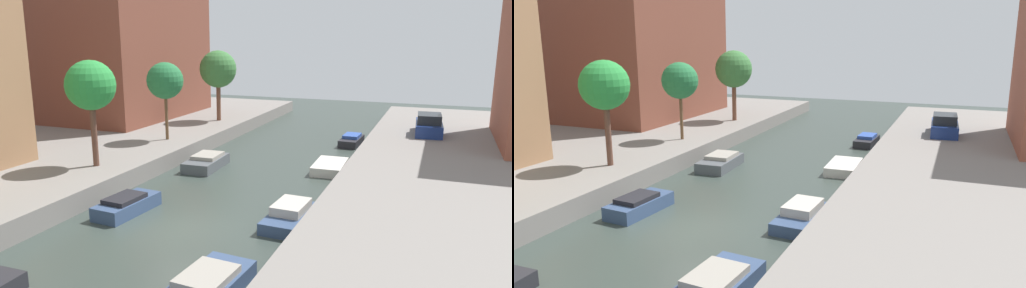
% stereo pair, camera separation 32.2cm
% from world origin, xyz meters
% --- Properties ---
extents(ground_plane, '(84.00, 84.00, 0.00)m').
position_xyz_m(ground_plane, '(0.00, 0.00, 0.00)').
color(ground_plane, '#333D38').
extents(street_tree_3, '(2.56, 2.56, 5.52)m').
position_xyz_m(street_tree_3, '(-7.18, 3.80, 5.19)').
color(street_tree_3, brown).
rests_on(street_tree_3, quay_left).
extents(street_tree_4, '(2.37, 2.37, 5.05)m').
position_xyz_m(street_tree_4, '(-7.18, 10.87, 4.85)').
color(street_tree_4, brown).
rests_on(street_tree_4, quay_left).
extents(street_tree_5, '(2.93, 2.93, 5.57)m').
position_xyz_m(street_tree_5, '(-7.18, 18.75, 5.07)').
color(street_tree_5, brown).
rests_on(street_tree_5, quay_left).
extents(parked_car, '(1.95, 4.18, 1.45)m').
position_xyz_m(parked_car, '(8.84, 18.99, 1.61)').
color(parked_car, navy).
rests_on(parked_car, quay_right).
extents(moored_boat_left_3, '(1.63, 3.25, 0.82)m').
position_xyz_m(moored_boat_left_3, '(-3.11, 0.77, 0.36)').
color(moored_boat_left_3, '#33476B').
rests_on(moored_boat_left_3, ground_plane).
extents(moored_boat_left_4, '(1.85, 3.46, 0.82)m').
position_xyz_m(moored_boat_left_4, '(-3.22, 8.71, 0.36)').
color(moored_boat_left_4, '#4C5156').
rests_on(moored_boat_left_4, ground_plane).
extents(moored_boat_right_2, '(1.89, 3.44, 0.77)m').
position_xyz_m(moored_boat_right_2, '(3.41, -4.12, 0.33)').
color(moored_boat_right_2, '#33476B').
rests_on(moored_boat_right_2, ground_plane).
extents(moored_boat_right_3, '(1.65, 3.47, 0.88)m').
position_xyz_m(moored_boat_right_3, '(4.01, 2.23, 0.36)').
color(moored_boat_right_3, '#33476B').
rests_on(moored_boat_right_3, ground_plane).
extents(moored_boat_right_4, '(1.78, 3.15, 0.53)m').
position_xyz_m(moored_boat_right_4, '(3.79, 10.66, 0.26)').
color(moored_boat_right_4, beige).
rests_on(moored_boat_right_4, ground_plane).
extents(moored_boat_right_5, '(1.40, 3.09, 0.75)m').
position_xyz_m(moored_boat_right_5, '(3.70, 18.07, 0.33)').
color(moored_boat_right_5, '#232328').
rests_on(moored_boat_right_5, ground_plane).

